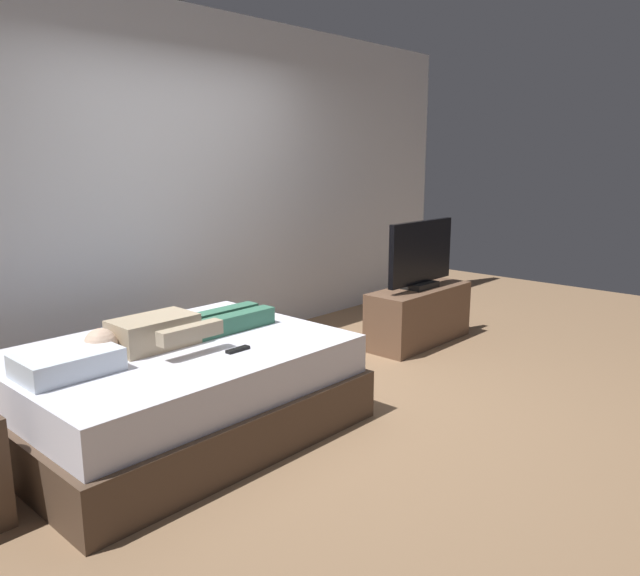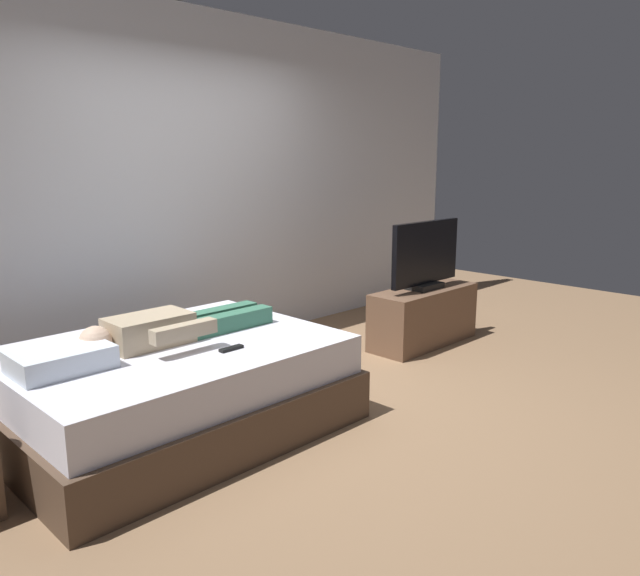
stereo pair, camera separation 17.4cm
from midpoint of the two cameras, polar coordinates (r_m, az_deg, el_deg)
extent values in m
plane|color=#8C6B4C|center=(4.21, -0.79, -10.68)|extent=(10.00, 10.00, 0.00)
cube|color=silver|center=(5.40, -10.89, 9.42)|extent=(6.40, 0.10, 2.80)
cube|color=brown|center=(3.88, -14.20, -10.71)|extent=(1.95, 1.45, 0.30)
cube|color=white|center=(3.79, -14.41, -6.93)|extent=(1.87, 1.37, 0.24)
cube|color=white|center=(3.45, -23.72, -6.36)|extent=(0.48, 0.34, 0.12)
cube|color=tan|center=(3.74, -16.46, -3.95)|extent=(0.48, 0.28, 0.18)
sphere|color=beige|center=(3.59, -20.98, -4.93)|extent=(0.18, 0.18, 0.18)
cube|color=#387056|center=(3.97, -9.16, -3.17)|extent=(0.60, 0.11, 0.11)
cube|color=#387056|center=(4.10, -10.55, -2.76)|extent=(0.60, 0.11, 0.11)
cube|color=tan|center=(3.53, -13.30, -4.04)|extent=(0.40, 0.08, 0.08)
cube|color=black|center=(3.58, -9.01, -5.66)|extent=(0.15, 0.04, 0.02)
cube|color=brown|center=(5.52, 8.26, -2.53)|extent=(1.10, 0.40, 0.50)
cube|color=black|center=(5.46, 8.35, 0.27)|extent=(0.32, 0.20, 0.05)
cube|color=black|center=(5.41, 8.44, 3.33)|extent=(0.88, 0.05, 0.54)
camera|label=1|loc=(0.09, -91.11, -0.24)|focal=34.52mm
camera|label=2|loc=(0.09, 88.89, 0.24)|focal=34.52mm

